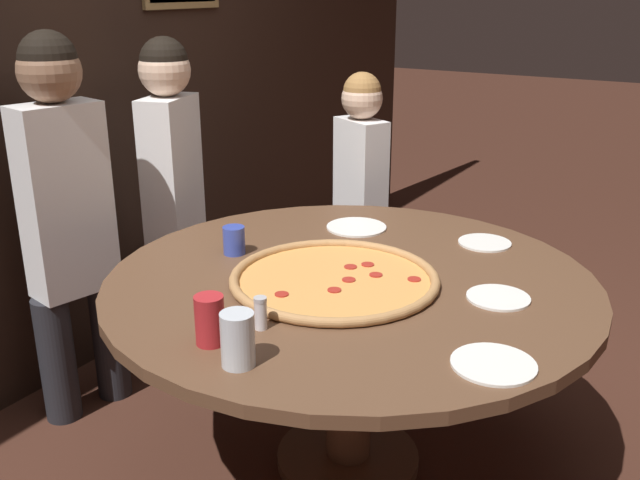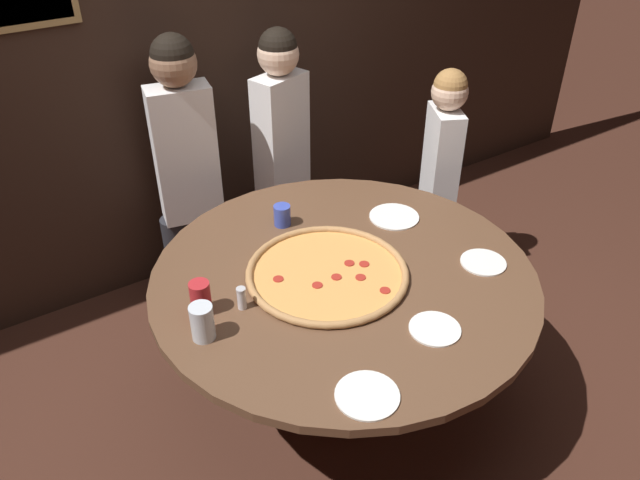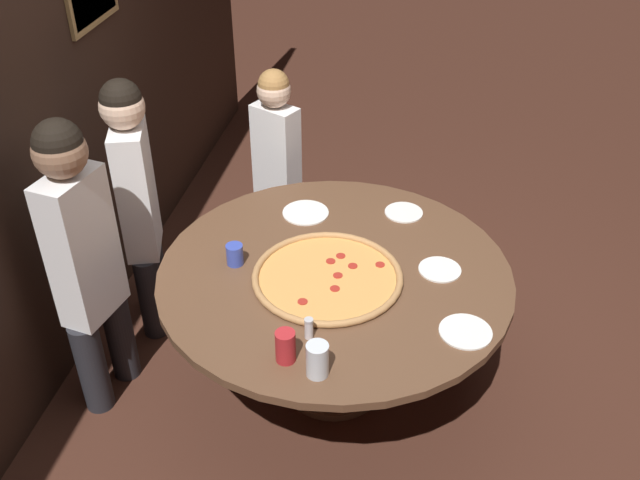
{
  "view_description": "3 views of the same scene",
  "coord_description": "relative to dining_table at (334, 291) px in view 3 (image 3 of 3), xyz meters",
  "views": [
    {
      "loc": [
        -1.93,
        -1.05,
        1.66
      ],
      "look_at": [
        -0.1,
        0.06,
        0.89
      ],
      "focal_mm": 40.0,
      "sensor_mm": 36.0,
      "label": 1
    },
    {
      "loc": [
        -1.24,
        -1.7,
        2.35
      ],
      "look_at": [
        -0.06,
        0.1,
        0.87
      ],
      "focal_mm": 35.0,
      "sensor_mm": 36.0,
      "label": 2
    },
    {
      "loc": [
        -2.59,
        -0.39,
        2.74
      ],
      "look_at": [
        0.02,
        0.07,
        0.89
      ],
      "focal_mm": 40.0,
      "sensor_mm": 36.0,
      "label": 3
    }
  ],
  "objects": [
    {
      "name": "condiment_shaker",
      "position": [
        -0.47,
        0.03,
        0.17
      ],
      "size": [
        0.04,
        0.04,
        0.1
      ],
      "color": "silver",
      "rests_on": "dining_table"
    },
    {
      "name": "back_wall",
      "position": [
        0.0,
        1.42,
        0.69
      ],
      "size": [
        6.4,
        0.08,
        2.6
      ],
      "color": "black",
      "rests_on": "ground_plane"
    },
    {
      "name": "drink_cup_far_right",
      "position": [
        -0.61,
        0.1,
        0.19
      ],
      "size": [
        0.08,
        0.08,
        0.14
      ],
      "primitive_type": "cylinder",
      "color": "#B22328",
      "rests_on": "dining_table"
    },
    {
      "name": "giant_pizza",
      "position": [
        -0.07,
        0.02,
        0.14
      ],
      "size": [
        0.69,
        0.69,
        0.03
      ],
      "color": "#E0994C",
      "rests_on": "dining_table"
    },
    {
      "name": "diner_far_right",
      "position": [
        0.33,
        1.08,
        0.21
      ],
      "size": [
        0.39,
        0.24,
        1.46
      ],
      "rotation": [
        0.0,
        0.0,
        -2.85
      ],
      "color": "#232328",
      "rests_on": "ground_plane"
    },
    {
      "name": "drink_cup_beside_pizza",
      "position": [
        -0.66,
        -0.04,
        0.2
      ],
      "size": [
        0.09,
        0.09,
        0.15
      ],
      "primitive_type": "cylinder",
      "color": "silver",
      "rests_on": "dining_table"
    },
    {
      "name": "white_plate_left_side",
      "position": [
        0.54,
        -0.28,
        0.13
      ],
      "size": [
        0.2,
        0.2,
        0.01
      ],
      "primitive_type": "cylinder",
      "color": "white",
      "rests_on": "dining_table"
    },
    {
      "name": "white_plate_right_side",
      "position": [
        0.08,
        -0.48,
        0.13
      ],
      "size": [
        0.2,
        0.2,
        0.01
      ],
      "primitive_type": "cylinder",
      "color": "white",
      "rests_on": "dining_table"
    },
    {
      "name": "drink_cup_far_left",
      "position": [
        -0.03,
        0.47,
        0.18
      ],
      "size": [
        0.08,
        0.08,
        0.1
      ],
      "primitive_type": "cylinder",
      "color": "#384CB7",
      "rests_on": "dining_table"
    },
    {
      "name": "diner_side_left",
      "position": [
        1.01,
        0.51,
        0.11
      ],
      "size": [
        0.25,
        0.34,
        1.28
      ],
      "rotation": [
        0.0,
        0.0,
        -2.04
      ],
      "color": "#232328",
      "rests_on": "ground_plane"
    },
    {
      "name": "dining_table",
      "position": [
        0.0,
        0.0,
        0.0
      ],
      "size": [
        1.64,
        1.64,
        0.74
      ],
      "color": "brown",
      "rests_on": "ground_plane"
    },
    {
      "name": "white_plate_far_back",
      "position": [
        -0.32,
        -0.6,
        0.13
      ],
      "size": [
        0.22,
        0.22,
        0.01
      ],
      "primitive_type": "cylinder",
      "color": "white",
      "rests_on": "dining_table"
    },
    {
      "name": "diner_side_right",
      "position": [
        -0.23,
        1.11,
        0.24
      ],
      "size": [
        0.4,
        0.23,
        1.51
      ],
      "rotation": [
        0.0,
        0.0,
        2.94
      ],
      "color": "#232328",
      "rests_on": "ground_plane"
    },
    {
      "name": "ground_plane",
      "position": [
        0.0,
        0.0,
        -0.62
      ],
      "size": [
        24.0,
        24.0,
        0.0
      ],
      "primitive_type": "plane",
      "color": "#422319"
    },
    {
      "name": "white_plate_beside_cup",
      "position": [
        0.45,
        0.22,
        0.13
      ],
      "size": [
        0.24,
        0.24,
        0.01
      ],
      "primitive_type": "cylinder",
      "color": "white",
      "rests_on": "dining_table"
    }
  ]
}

